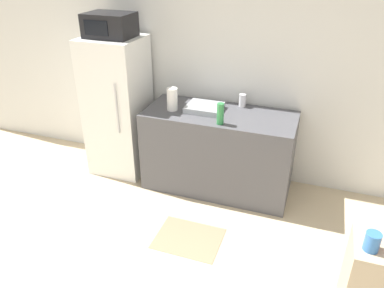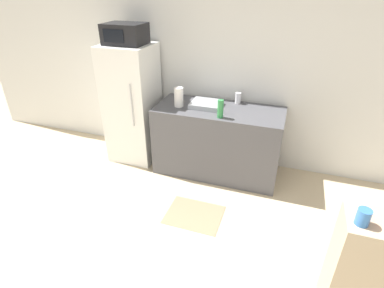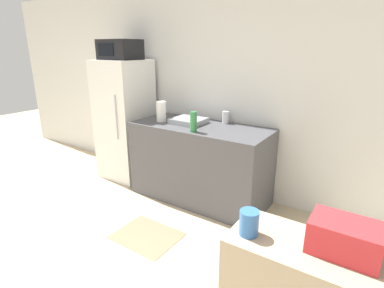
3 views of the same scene
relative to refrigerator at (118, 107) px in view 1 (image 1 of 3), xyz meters
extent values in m
cube|color=silver|center=(1.10, 0.40, 0.47)|extent=(8.00, 0.06, 2.60)
cube|color=white|center=(0.00, 0.00, 0.00)|extent=(0.66, 0.61, 1.65)
cylinder|color=#B7B7BC|center=(0.18, -0.32, 0.12)|extent=(0.02, 0.02, 0.58)
cube|color=black|center=(0.00, 0.00, 0.96)|extent=(0.51, 0.39, 0.26)
cube|color=black|center=(-0.05, -0.20, 0.96)|extent=(0.28, 0.01, 0.15)
cube|color=#4C4C51|center=(1.27, -0.02, -0.36)|extent=(1.65, 0.72, 0.93)
cube|color=#9EA3A8|center=(1.08, 0.01, 0.14)|extent=(0.38, 0.34, 0.06)
cylinder|color=#2D7F42|center=(1.35, -0.28, 0.22)|extent=(0.07, 0.07, 0.22)
cylinder|color=silver|center=(1.45, 0.26, 0.18)|extent=(0.08, 0.08, 0.15)
cylinder|color=#336BB2|center=(2.65, -1.81, 0.25)|extent=(0.09, 0.09, 0.12)
cylinder|color=white|center=(0.75, -0.10, 0.23)|extent=(0.12, 0.12, 0.25)
cube|color=#937A5B|center=(1.27, -1.01, -0.82)|extent=(0.63, 0.50, 0.01)
camera|label=1|loc=(2.24, -3.64, 1.70)|focal=35.00mm
camera|label=2|loc=(2.09, -3.51, 1.56)|focal=28.00mm
camera|label=3|loc=(3.08, -2.90, 0.98)|focal=28.00mm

